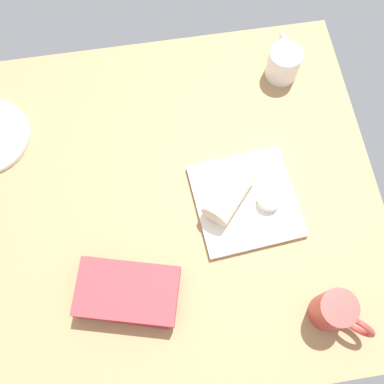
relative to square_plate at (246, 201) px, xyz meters
The scene contains 7 objects.
dining_table 23.55cm from the square_plate, behind, with size 110.00×90.00×4.00cm, color #9E754C.
square_plate is the anchor object (origin of this frame).
sauce_cup 5.63cm from the square_plate, 14.21° to the right, with size 5.32×5.32×2.74cm.
breakfast_wrap 5.80cm from the square_plate, 165.79° to the left, with size 6.56×6.56×13.66cm, color beige.
book_stack 33.83cm from the square_plate, 149.97° to the right, with size 23.75×18.02×5.97cm.
coffee_mug 37.76cm from the square_plate, 64.62° to the left, with size 8.29×12.85×8.55cm.
second_mug 30.77cm from the square_plate, 65.52° to the right, with size 11.10×10.55×10.31cm.
Camera 1 is at (5.48, -35.73, 103.57)cm, focal length 42.04 mm.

